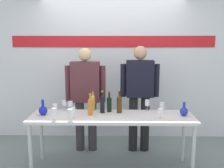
% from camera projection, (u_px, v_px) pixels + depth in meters
% --- Properties ---
extents(ground_plane, '(10.00, 10.00, 0.00)m').
position_uv_depth(ground_plane, '(112.00, 168.00, 3.69)').
color(ground_plane, slate).
extents(back_wall, '(5.15, 0.11, 3.00)m').
position_uv_depth(back_wall, '(113.00, 56.00, 4.70)').
color(back_wall, silver).
rests_on(back_wall, ground).
extents(display_table, '(2.25, 0.62, 0.77)m').
position_uv_depth(display_table, '(112.00, 120.00, 3.57)').
color(display_table, silver).
rests_on(display_table, ground).
extents(decanter_blue_left, '(0.12, 0.12, 0.22)m').
position_uv_depth(decanter_blue_left, '(43.00, 110.00, 3.58)').
color(decanter_blue_left, '#1B21B0').
rests_on(decanter_blue_left, display_table).
extents(decanter_blue_right, '(0.12, 0.12, 0.19)m').
position_uv_depth(decanter_blue_right, '(184.00, 111.00, 3.55)').
color(decanter_blue_right, '#21339A').
rests_on(decanter_blue_right, display_table).
extents(presenter_left, '(0.64, 0.22, 1.68)m').
position_uv_depth(presenter_left, '(86.00, 93.00, 4.14)').
color(presenter_left, '#363237').
rests_on(presenter_left, ground).
extents(presenter_right, '(0.62, 0.22, 1.71)m').
position_uv_depth(presenter_right, '(140.00, 92.00, 4.12)').
color(presenter_right, black).
rests_on(presenter_right, ground).
extents(wine_bottle_0, '(0.07, 0.07, 0.32)m').
position_uv_depth(wine_bottle_0, '(102.00, 103.00, 3.67)').
color(wine_bottle_0, black).
rests_on(wine_bottle_0, display_table).
extents(wine_bottle_1, '(0.06, 0.06, 0.30)m').
position_uv_depth(wine_bottle_1, '(93.00, 102.00, 3.79)').
color(wine_bottle_1, gold).
rests_on(wine_bottle_1, display_table).
extents(wine_bottle_2, '(0.07, 0.07, 0.31)m').
position_uv_depth(wine_bottle_2, '(90.00, 106.00, 3.56)').
color(wine_bottle_2, orange).
rests_on(wine_bottle_2, display_table).
extents(wine_bottle_3, '(0.07, 0.07, 0.30)m').
position_uv_depth(wine_bottle_3, '(109.00, 103.00, 3.73)').
color(wine_bottle_3, black).
rests_on(wine_bottle_3, display_table).
extents(wine_bottle_4, '(0.07, 0.07, 0.31)m').
position_uv_depth(wine_bottle_4, '(119.00, 103.00, 3.68)').
color(wine_bottle_4, '#472A12').
rests_on(wine_bottle_4, display_table).
extents(wine_glass_left_0, '(0.07, 0.07, 0.15)m').
position_uv_depth(wine_glass_left_0, '(64.00, 103.00, 3.80)').
color(wine_glass_left_0, white).
rests_on(wine_glass_left_0, display_table).
extents(wine_glass_left_1, '(0.07, 0.07, 0.16)m').
position_uv_depth(wine_glass_left_1, '(70.00, 113.00, 3.31)').
color(wine_glass_left_1, white).
rests_on(wine_glass_left_1, display_table).
extents(wine_glass_left_2, '(0.06, 0.06, 0.16)m').
position_uv_depth(wine_glass_left_2, '(54.00, 112.00, 3.34)').
color(wine_glass_left_2, white).
rests_on(wine_glass_left_2, display_table).
extents(wine_glass_left_3, '(0.07, 0.07, 0.14)m').
position_uv_depth(wine_glass_left_3, '(55.00, 107.00, 3.64)').
color(wine_glass_left_3, white).
rests_on(wine_glass_left_3, display_table).
extents(wine_glass_left_4, '(0.06, 0.06, 0.15)m').
position_uv_depth(wine_glass_left_4, '(73.00, 110.00, 3.44)').
color(wine_glass_left_4, white).
rests_on(wine_glass_left_4, display_table).
extents(wine_glass_left_5, '(0.07, 0.07, 0.14)m').
position_uv_depth(wine_glass_left_5, '(70.00, 104.00, 3.80)').
color(wine_glass_left_5, white).
rests_on(wine_glass_left_5, display_table).
extents(wine_glass_right_0, '(0.07, 0.07, 0.13)m').
position_uv_depth(wine_glass_right_0, '(161.00, 111.00, 3.42)').
color(wine_glass_right_0, white).
rests_on(wine_glass_right_0, display_table).
extents(wine_glass_right_1, '(0.07, 0.07, 0.17)m').
position_uv_depth(wine_glass_right_1, '(147.00, 103.00, 3.77)').
color(wine_glass_right_1, white).
rests_on(wine_glass_right_1, display_table).
extents(wine_glass_right_2, '(0.07, 0.07, 0.16)m').
position_uv_depth(wine_glass_right_2, '(162.00, 106.00, 3.64)').
color(wine_glass_right_2, white).
rests_on(wine_glass_right_2, display_table).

